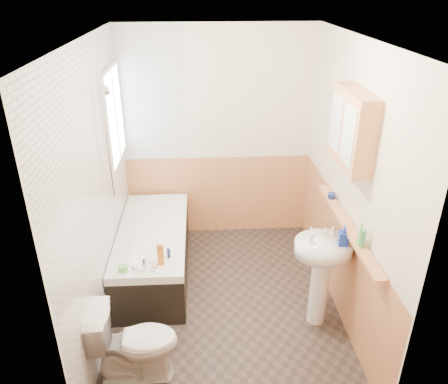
{
  "coord_description": "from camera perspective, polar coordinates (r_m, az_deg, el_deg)",
  "views": [
    {
      "loc": [
        -0.21,
        -3.42,
        2.91
      ],
      "look_at": [
        0.0,
        0.15,
        1.15
      ],
      "focal_mm": 35.0,
      "sensor_mm": 36.0,
      "label": 1
    }
  ],
  "objects": [
    {
      "name": "foam_can",
      "position": [
        3.58,
        17.66,
        -5.82
      ],
      "size": [
        0.06,
        0.06,
        0.15
      ],
      "primitive_type": "cylinder",
      "rotation": [
        0.0,
        0.0,
        0.37
      ],
      "color": "#388447",
      "rests_on": "pine_shelf"
    },
    {
      "name": "tile_cladding_left",
      "position": [
        3.9,
        -16.05,
        -0.06
      ],
      "size": [
        0.01,
        2.8,
        2.5
      ],
      "primitive_type": "cube",
      "color": "white",
      "rests_on": "wall_left"
    },
    {
      "name": "pine_shelf",
      "position": [
        3.91,
        15.8,
        -4.21
      ],
      "size": [
        0.1,
        1.57,
        0.03
      ],
      "primitive_type": "cube",
      "color": "tan",
      "rests_on": "wall_right"
    },
    {
      "name": "wall_back",
      "position": [
        5.11,
        -0.83,
        7.25
      ],
      "size": [
        2.2,
        0.02,
        2.5
      ],
      "primitive_type": "cube",
      "color": "beige",
      "rests_on": "ground"
    },
    {
      "name": "green_bottle",
      "position": [
        3.61,
        17.46,
        -4.8
      ],
      "size": [
        0.06,
        0.06,
        0.23
      ],
      "primitive_type": "cone",
      "rotation": [
        0.0,
        0.0,
        0.37
      ],
      "color": "#59C647",
      "rests_on": "pine_shelf"
    },
    {
      "name": "medicine_cabinet",
      "position": [
        3.68,
        16.36,
        7.94
      ],
      "size": [
        0.17,
        0.68,
        0.62
      ],
      "color": "tan",
      "rests_on": "wall_right"
    },
    {
      "name": "sink",
      "position": [
        4.01,
        12.63,
        -9.29
      ],
      "size": [
        0.51,
        0.41,
        0.99
      ],
      "rotation": [
        0.0,
        0.0,
        0.1
      ],
      "color": "white",
      "rests_on": "floor"
    },
    {
      "name": "cream_jar",
      "position": [
        4.04,
        -13.05,
        -9.72
      ],
      "size": [
        0.09,
        0.09,
        0.05
      ],
      "primitive_type": "cylinder",
      "rotation": [
        0.0,
        0.0,
        0.06
      ],
      "color": "#59C647",
      "rests_on": "bathtub"
    },
    {
      "name": "blue_gel",
      "position": [
        4.02,
        -8.3,
        -8.11
      ],
      "size": [
        0.06,
        0.04,
        0.21
      ],
      "primitive_type": "cube",
      "rotation": [
        0.0,
        0.0,
        0.03
      ],
      "color": "orange",
      "rests_on": "bathtub"
    },
    {
      "name": "clear_bottle",
      "position": [
        3.78,
        11.31,
        -6.03
      ],
      "size": [
        0.04,
        0.04,
        0.09
      ],
      "primitive_type": "cylinder",
      "rotation": [
        0.0,
        0.0,
        0.39
      ],
      "color": "silver",
      "rests_on": "sink"
    },
    {
      "name": "ceiling",
      "position": [
        3.45,
        0.15,
        19.41
      ],
      "size": [
        2.8,
        2.8,
        0.0
      ],
      "primitive_type": "plane",
      "rotation": [
        3.14,
        0.0,
        0.0
      ],
      "color": "white",
      "rests_on": "ground"
    },
    {
      "name": "floor",
      "position": [
        4.49,
        0.12,
        -14.15
      ],
      "size": [
        2.8,
        2.8,
        0.0
      ],
      "primitive_type": "plane",
      "color": "#2E2520",
      "rests_on": "ground"
    },
    {
      "name": "window",
      "position": [
        4.62,
        -14.06,
        9.63
      ],
      "size": [
        0.03,
        0.79,
        0.99
      ],
      "color": "white",
      "rests_on": "wall_left"
    },
    {
      "name": "black_jar",
      "position": [
        4.3,
        13.9,
        -0.47
      ],
      "size": [
        0.1,
        0.1,
        0.05
      ],
      "primitive_type": "cylinder",
      "rotation": [
        0.0,
        0.0,
        -0.39
      ],
      "color": "navy",
      "rests_on": "pine_shelf"
    },
    {
      "name": "wainscot_right",
      "position": [
        4.38,
        14.64,
        -8.16
      ],
      "size": [
        0.01,
        2.8,
        1.0
      ],
      "primitive_type": "cube",
      "color": "tan",
      "rests_on": "wall_right"
    },
    {
      "name": "wall_left",
      "position": [
        3.9,
        -16.36,
        -0.07
      ],
      "size": [
        0.02,
        2.8,
        2.5
      ],
      "primitive_type": "cube",
      "color": "beige",
      "rests_on": "ground"
    },
    {
      "name": "orange_bottle",
      "position": [
        4.14,
        -7.25,
        -7.92
      ],
      "size": [
        0.03,
        0.03,
        0.09
      ],
      "primitive_type": "cylinder",
      "rotation": [
        0.0,
        0.0,
        -0.04
      ],
      "color": "navy",
      "rests_on": "bathtub"
    },
    {
      "name": "toilet",
      "position": [
        3.69,
        -11.59,
        -18.71
      ],
      "size": [
        0.7,
        0.41,
        0.67
      ],
      "primitive_type": "imported",
      "rotation": [
        0.0,
        0.0,
        1.61
      ],
      "color": "white",
      "rests_on": "floor"
    },
    {
      "name": "wall_right",
      "position": [
        4.02,
        16.13,
        0.74
      ],
      "size": [
        0.02,
        2.8,
        2.5
      ],
      "primitive_type": "cube",
      "color": "beige",
      "rests_on": "ground"
    },
    {
      "name": "wainscot_back",
      "position": [
        5.38,
        -0.77,
        -0.4
      ],
      "size": [
        2.2,
        0.01,
        1.0
      ],
      "primitive_type": "cube",
      "color": "tan",
      "rests_on": "wall_back"
    },
    {
      "name": "bathtub",
      "position": [
        4.75,
        -9.16,
        -7.61
      ],
      "size": [
        0.7,
        1.63,
        0.7
      ],
      "color": "black",
      "rests_on": "floor"
    },
    {
      "name": "wainscot_front",
      "position": [
        3.15,
        1.78,
        -23.56
      ],
      "size": [
        2.2,
        0.01,
        1.0
      ],
      "primitive_type": "cube",
      "color": "tan",
      "rests_on": "wall_front"
    },
    {
      "name": "soap_bottle",
      "position": [
        3.83,
        15.25,
        -6.11
      ],
      "size": [
        0.11,
        0.19,
        0.08
      ],
      "primitive_type": "imported",
      "rotation": [
        0.0,
        0.0,
        -0.13
      ],
      "color": "#19339E",
      "rests_on": "sink"
    },
    {
      "name": "shower_riser",
      "position": [
        4.06,
        -15.15,
        8.48
      ],
      "size": [
        0.11,
        0.08,
        1.22
      ],
      "color": "silver",
      "rests_on": "wall_left"
    },
    {
      "name": "tile_return_back",
      "position": [
        4.97,
        -9.44,
        12.37
      ],
      "size": [
        0.75,
        0.01,
        1.5
      ],
      "primitive_type": "cube",
      "color": "white",
      "rests_on": "wall_back"
    },
    {
      "name": "wall_front",
      "position": [
        2.61,
        2.05,
        -13.23
      ],
      "size": [
        2.2,
        0.02,
        2.5
      ],
      "primitive_type": "cube",
      "color": "beige",
      "rests_on": "ground"
    }
  ]
}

